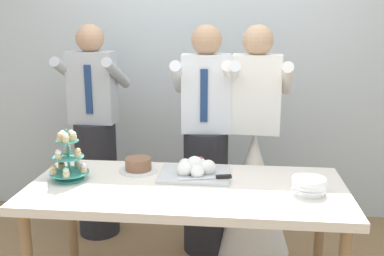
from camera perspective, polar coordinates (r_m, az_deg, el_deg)
name	(u,v)px	position (r m, az deg, el deg)	size (l,w,h in m)	color
rear_wall	(206,48)	(3.83, 1.80, 10.13)	(5.20, 0.10, 2.90)	silver
dessert_table	(187,198)	(2.58, -0.69, -8.89)	(1.80, 0.80, 0.78)	silver
cupcake_stand	(68,159)	(2.70, -15.54, -3.86)	(0.23, 0.23, 0.31)	teal
main_cake_tray	(195,170)	(2.68, 0.41, -5.36)	(0.43, 0.31, 0.12)	silver
plate_stack	(309,185)	(2.51, 14.72, -7.10)	(0.18, 0.19, 0.09)	white
round_cake	(138,165)	(2.79, -6.87, -4.76)	(0.24, 0.24, 0.08)	white
person_groom	(206,154)	(3.21, 1.76, -3.37)	(0.49, 0.52, 1.66)	#232328
person_bride	(253,177)	(3.27, 7.86, -6.22)	(0.56, 0.56, 1.66)	white
person_guest	(96,144)	(3.56, -12.23, -1.99)	(0.47, 0.50, 1.66)	#232328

